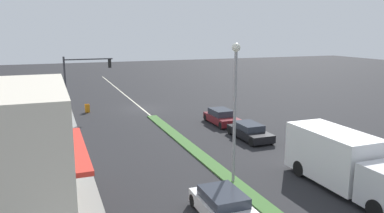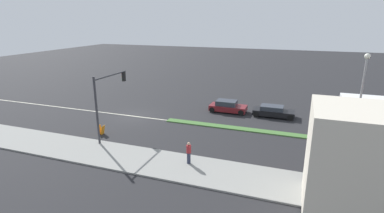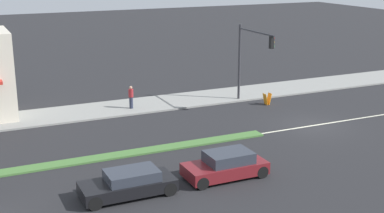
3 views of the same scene
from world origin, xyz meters
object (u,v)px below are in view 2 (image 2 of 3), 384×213
object	(u,v)px
warning_aframe_sign	(101,130)
suv_black	(273,111)
street_lamp	(362,88)
delivery_truck	(380,113)
pedestrian	(189,152)
traffic_signal_main	(106,95)
sedan_maroon	(228,106)

from	to	relation	value
warning_aframe_sign	suv_black	bearing A→B (deg)	126.95
street_lamp	delivery_truck	distance (m)	6.57
delivery_truck	suv_black	world-z (taller)	delivery_truck
pedestrian	suv_black	world-z (taller)	pedestrian
traffic_signal_main	pedestrian	size ratio (longest dim) A/B	3.49
warning_aframe_sign	sedan_maroon	distance (m)	13.93
pedestrian	sedan_maroon	distance (m)	13.38
warning_aframe_sign	suv_black	distance (m)	17.57
delivery_truck	pedestrian	bearing A→B (deg)	-46.91
pedestrian	suv_black	xyz separation A→B (m)	(-13.37, 4.57, -0.39)
pedestrian	delivery_truck	distance (m)	19.58
pedestrian	sedan_maroon	xyz separation A→B (m)	(-13.37, -0.39, -0.35)
pedestrian	street_lamp	bearing A→B (deg)	125.79
traffic_signal_main	suv_black	bearing A→B (deg)	131.03
traffic_signal_main	warning_aframe_sign	bearing A→B (deg)	-114.16
street_lamp	sedan_maroon	bearing A→B (deg)	-112.62
warning_aframe_sign	pedestrian	bearing A→B (deg)	73.47
suv_black	traffic_signal_main	bearing A→B (deg)	-48.97
pedestrian	warning_aframe_sign	distance (m)	9.89
pedestrian	warning_aframe_sign	bearing A→B (deg)	-106.53
pedestrian	warning_aframe_sign	xyz separation A→B (m)	(-2.81, -9.47, -0.54)
delivery_truck	suv_black	bearing A→B (deg)	-90.00
suv_black	sedan_maroon	xyz separation A→B (m)	(0.00, -4.96, 0.04)
traffic_signal_main	sedan_maroon	bearing A→B (deg)	144.88
traffic_signal_main	street_lamp	distance (m)	20.77
warning_aframe_sign	delivery_truck	bearing A→B (deg)	113.96
warning_aframe_sign	delivery_truck	size ratio (longest dim) A/B	0.11
pedestrian	suv_black	bearing A→B (deg)	161.12
street_lamp	delivery_truck	xyz separation A→B (m)	(-5.00, 2.68, -3.31)
delivery_truck	sedan_maroon	distance (m)	14.71
street_lamp	pedestrian	distance (m)	14.82
delivery_truck	suv_black	distance (m)	9.76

